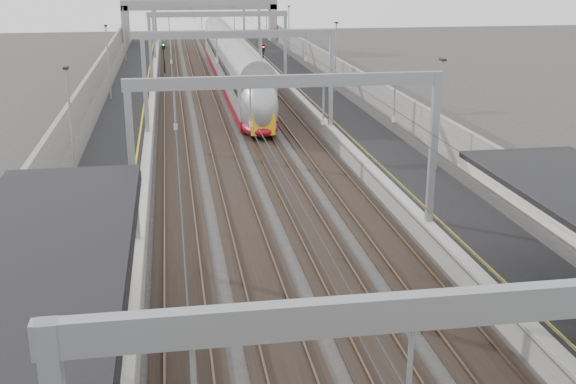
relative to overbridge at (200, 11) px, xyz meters
name	(u,v)px	position (x,y,z in m)	size (l,w,h in m)	color
platform_left	(125,130)	(-8.00, -55.00, -4.81)	(4.00, 120.00, 1.00)	black
platform_right	(344,122)	(8.00, -55.00, -4.81)	(4.00, 120.00, 1.00)	black
tracks	(237,132)	(0.00, -55.00, -5.26)	(11.40, 140.00, 0.20)	black
overhead_line	(227,39)	(0.00, -48.38, 0.83)	(13.00, 140.00, 6.60)	gray
overbridge	(200,11)	(0.00, 0.00, 0.00)	(22.00, 2.20, 6.90)	gray
wall_left	(77,116)	(-11.20, -55.00, -3.71)	(0.30, 120.00, 3.20)	gray
wall_right	(386,107)	(11.20, -55.00, -3.71)	(0.30, 120.00, 3.20)	gray
train	(233,68)	(1.50, -35.67, -3.23)	(2.68, 48.87, 4.24)	maroon
signal_green	(164,52)	(-5.20, -24.57, -2.89)	(0.32, 0.32, 3.48)	black
signal_red_near	(246,59)	(3.20, -31.48, -2.89)	(0.32, 0.32, 3.48)	black
signal_red_far	(263,55)	(5.40, -28.52, -2.89)	(0.32, 0.32, 3.48)	black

